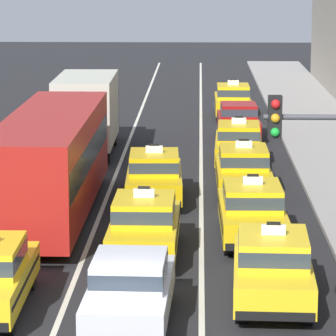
{
  "coord_description": "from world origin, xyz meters",
  "views": [
    {
      "loc": [
        1.52,
        -19.66,
        7.94
      ],
      "look_at": [
        0.52,
        12.79,
        1.3
      ],
      "focal_mm": 109.66,
      "sensor_mm": 36.0,
      "label": 1
    }
  ],
  "objects_px": {
    "sedan_center_nearest": "(130,288)",
    "taxi_right_nearest": "(273,266)",
    "taxi_right_fourth": "(239,143)",
    "taxi_right_third": "(243,170)",
    "taxi_center_third": "(154,175)",
    "box_truck_left_third": "(88,110)",
    "bus_left_second": "(51,159)",
    "taxi_center_second": "(144,225)",
    "taxi_right_second": "(252,210)",
    "taxi_right_sixth": "(233,100)",
    "sedan_right_fifth": "(238,120)"
  },
  "relations": [
    {
      "from": "sedan_center_nearest",
      "to": "taxi_right_nearest",
      "type": "distance_m",
      "value": 3.65
    },
    {
      "from": "taxi_right_fourth",
      "to": "taxi_right_third",
      "type": "bearing_deg",
      "value": -90.31
    },
    {
      "from": "taxi_center_third",
      "to": "box_truck_left_third",
      "type": "bearing_deg",
      "value": 109.61
    },
    {
      "from": "bus_left_second",
      "to": "taxi_center_second",
      "type": "bearing_deg",
      "value": -54.44
    },
    {
      "from": "bus_left_second",
      "to": "taxi_right_fourth",
      "type": "xyz_separation_m",
      "value": [
        6.15,
        8.22,
        -0.94
      ]
    },
    {
      "from": "taxi_right_third",
      "to": "taxi_right_fourth",
      "type": "height_order",
      "value": "same"
    },
    {
      "from": "taxi_right_third",
      "to": "sedan_center_nearest",
      "type": "bearing_deg",
      "value": -103.22
    },
    {
      "from": "bus_left_second",
      "to": "box_truck_left_third",
      "type": "relative_size",
      "value": 1.6
    },
    {
      "from": "taxi_right_fourth",
      "to": "box_truck_left_third",
      "type": "bearing_deg",
      "value": 156.66
    },
    {
      "from": "taxi_right_second",
      "to": "taxi_right_sixth",
      "type": "distance_m",
      "value": 23.43
    },
    {
      "from": "taxi_center_second",
      "to": "taxi_right_nearest",
      "type": "distance_m",
      "value": 4.89
    },
    {
      "from": "taxi_right_second",
      "to": "taxi_right_sixth",
      "type": "xyz_separation_m",
      "value": [
        0.18,
        23.43,
        0.0
      ]
    },
    {
      "from": "bus_left_second",
      "to": "taxi_right_third",
      "type": "relative_size",
      "value": 2.45
    },
    {
      "from": "box_truck_left_third",
      "to": "taxi_center_third",
      "type": "xyz_separation_m",
      "value": [
        3.14,
        -8.83,
        -0.9
      ]
    },
    {
      "from": "taxi_right_second",
      "to": "taxi_right_third",
      "type": "xyz_separation_m",
      "value": [
        -0.01,
        5.78,
        0.0
      ]
    },
    {
      "from": "sedan_right_fifth",
      "to": "sedan_center_nearest",
      "type": "bearing_deg",
      "value": -97.69
    },
    {
      "from": "taxi_right_nearest",
      "to": "taxi_right_sixth",
      "type": "distance_m",
      "value": 28.81
    },
    {
      "from": "taxi_center_third",
      "to": "taxi_right_fourth",
      "type": "xyz_separation_m",
      "value": [
        3.02,
        6.16,
        0.0
      ]
    },
    {
      "from": "sedan_center_nearest",
      "to": "taxi_center_second",
      "type": "relative_size",
      "value": 0.95
    },
    {
      "from": "taxi_center_third",
      "to": "taxi_right_sixth",
      "type": "xyz_separation_m",
      "value": [
        3.19,
        18.68,
        0.0
      ]
    },
    {
      "from": "bus_left_second",
      "to": "sedan_center_nearest",
      "type": "distance_m",
      "value": 10.28
    },
    {
      "from": "taxi_center_second",
      "to": "taxi_right_nearest",
      "type": "xyz_separation_m",
      "value": [
        3.21,
        -3.69,
        0.0
      ]
    },
    {
      "from": "bus_left_second",
      "to": "taxi_right_second",
      "type": "relative_size",
      "value": 2.44
    },
    {
      "from": "sedan_center_nearest",
      "to": "taxi_center_second",
      "type": "xyz_separation_m",
      "value": [
        0.03,
        5.37,
        0.03
      ]
    },
    {
      "from": "sedan_center_nearest",
      "to": "taxi_center_third",
      "type": "xyz_separation_m",
      "value": [
        0.02,
        11.81,
        0.03
      ]
    },
    {
      "from": "sedan_right_fifth",
      "to": "bus_left_second",
      "type": "bearing_deg",
      "value": -113.84
    },
    {
      "from": "bus_left_second",
      "to": "taxi_right_second",
      "type": "xyz_separation_m",
      "value": [
        6.13,
        -2.7,
        -0.94
      ]
    },
    {
      "from": "taxi_center_third",
      "to": "taxi_right_third",
      "type": "height_order",
      "value": "same"
    },
    {
      "from": "taxi_right_second",
      "to": "bus_left_second",
      "type": "bearing_deg",
      "value": 156.23
    },
    {
      "from": "bus_left_second",
      "to": "taxi_right_third",
      "type": "bearing_deg",
      "value": 26.72
    },
    {
      "from": "taxi_right_third",
      "to": "taxi_right_sixth",
      "type": "distance_m",
      "value": 17.65
    },
    {
      "from": "sedan_center_nearest",
      "to": "taxi_right_nearest",
      "type": "bearing_deg",
      "value": 27.33
    },
    {
      "from": "taxi_center_second",
      "to": "taxi_right_third",
      "type": "xyz_separation_m",
      "value": [
        2.98,
        7.47,
        0.0
      ]
    },
    {
      "from": "taxi_center_second",
      "to": "taxi_right_second",
      "type": "relative_size",
      "value": 1.0
    },
    {
      "from": "box_truck_left_third",
      "to": "taxi_right_sixth",
      "type": "xyz_separation_m",
      "value": [
        6.34,
        9.85,
        -0.9
      ]
    },
    {
      "from": "bus_left_second",
      "to": "taxi_right_nearest",
      "type": "distance_m",
      "value": 10.32
    },
    {
      "from": "bus_left_second",
      "to": "taxi_center_second",
      "type": "xyz_separation_m",
      "value": [
        3.14,
        -4.39,
        -0.94
      ]
    },
    {
      "from": "taxi_right_third",
      "to": "box_truck_left_third",
      "type": "bearing_deg",
      "value": 128.22
    },
    {
      "from": "sedan_center_nearest",
      "to": "taxi_right_second",
      "type": "relative_size",
      "value": 0.95
    },
    {
      "from": "bus_left_second",
      "to": "box_truck_left_third",
      "type": "distance_m",
      "value": 10.88
    },
    {
      "from": "taxi_right_second",
      "to": "taxi_right_third",
      "type": "distance_m",
      "value": 5.78
    },
    {
      "from": "taxi_right_nearest",
      "to": "taxi_center_second",
      "type": "bearing_deg",
      "value": 131.01
    },
    {
      "from": "taxi_center_second",
      "to": "sedan_right_fifth",
      "type": "height_order",
      "value": "taxi_center_second"
    },
    {
      "from": "taxi_right_nearest",
      "to": "sedan_right_fifth",
      "type": "height_order",
      "value": "taxi_right_nearest"
    },
    {
      "from": "sedan_center_nearest",
      "to": "taxi_right_nearest",
      "type": "relative_size",
      "value": 0.94
    },
    {
      "from": "taxi_right_sixth",
      "to": "box_truck_left_third",
      "type": "bearing_deg",
      "value": -122.76
    },
    {
      "from": "box_truck_left_third",
      "to": "sedan_right_fifth",
      "type": "height_order",
      "value": "box_truck_left_third"
    },
    {
      "from": "taxi_center_third",
      "to": "taxi_right_sixth",
      "type": "distance_m",
      "value": 18.95
    },
    {
      "from": "taxi_right_nearest",
      "to": "taxi_right_fourth",
      "type": "height_order",
      "value": "same"
    },
    {
      "from": "bus_left_second",
      "to": "taxi_center_second",
      "type": "distance_m",
      "value": 5.48
    }
  ]
}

